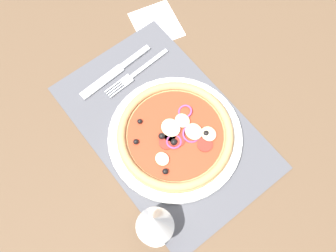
{
  "coord_description": "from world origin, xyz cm",
  "views": [
    {
      "loc": [
        -26.46,
        19.93,
        80.36
      ],
      "look_at": [
        -1.07,
        0.0,
        2.49
      ],
      "focal_mm": 42.06,
      "sensor_mm": 36.0,
      "label": 1
    }
  ],
  "objects_px": {
    "knife": "(115,72)",
    "wine_glass": "(154,223)",
    "pizza": "(176,134)",
    "plate": "(176,137)",
    "fork": "(134,75)",
    "napkin": "(156,24)"
  },
  "relations": [
    {
      "from": "plate",
      "to": "knife",
      "type": "height_order",
      "value": "plate"
    },
    {
      "from": "knife",
      "to": "plate",
      "type": "bearing_deg",
      "value": 88.74
    },
    {
      "from": "wine_glass",
      "to": "napkin",
      "type": "bearing_deg",
      "value": -37.58
    },
    {
      "from": "pizza",
      "to": "wine_glass",
      "type": "relative_size",
      "value": 1.68
    },
    {
      "from": "knife",
      "to": "fork",
      "type": "bearing_deg",
      "value": 128.71
    },
    {
      "from": "fork",
      "to": "napkin",
      "type": "relative_size",
      "value": 1.53
    },
    {
      "from": "plate",
      "to": "fork",
      "type": "distance_m",
      "value": 0.18
    },
    {
      "from": "plate",
      "to": "napkin",
      "type": "distance_m",
      "value": 0.3
    },
    {
      "from": "plate",
      "to": "wine_glass",
      "type": "xyz_separation_m",
      "value": [
        -0.13,
        0.15,
        0.09
      ]
    },
    {
      "from": "pizza",
      "to": "napkin",
      "type": "height_order",
      "value": "pizza"
    },
    {
      "from": "plate",
      "to": "napkin",
      "type": "relative_size",
      "value": 2.45
    },
    {
      "from": "knife",
      "to": "napkin",
      "type": "relative_size",
      "value": 1.69
    },
    {
      "from": "fork",
      "to": "knife",
      "type": "relative_size",
      "value": 0.9
    },
    {
      "from": "wine_glass",
      "to": "napkin",
      "type": "height_order",
      "value": "wine_glass"
    },
    {
      "from": "pizza",
      "to": "wine_glass",
      "type": "bearing_deg",
      "value": 130.01
    },
    {
      "from": "pizza",
      "to": "fork",
      "type": "distance_m",
      "value": 0.18
    },
    {
      "from": "knife",
      "to": "napkin",
      "type": "xyz_separation_m",
      "value": [
        0.05,
        -0.16,
        -0.0
      ]
    },
    {
      "from": "plate",
      "to": "napkin",
      "type": "bearing_deg",
      "value": -29.52
    },
    {
      "from": "plate",
      "to": "fork",
      "type": "xyz_separation_m",
      "value": [
        0.18,
        -0.02,
        -0.0
      ]
    },
    {
      "from": "plate",
      "to": "pizza",
      "type": "height_order",
      "value": "pizza"
    },
    {
      "from": "plate",
      "to": "napkin",
      "type": "height_order",
      "value": "plate"
    },
    {
      "from": "knife",
      "to": "wine_glass",
      "type": "distance_m",
      "value": 0.39
    }
  ]
}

